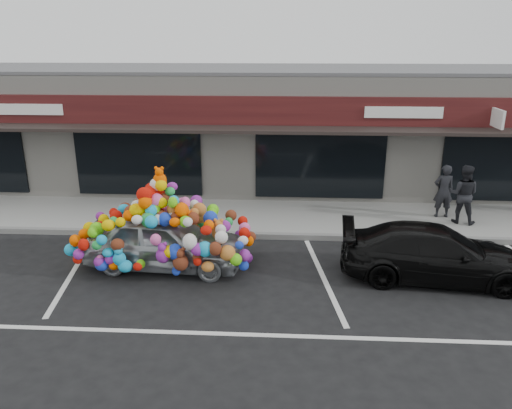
# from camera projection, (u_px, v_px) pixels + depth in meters

# --- Properties ---
(ground) EXTENTS (90.00, 90.00, 0.00)m
(ground) POSITION_uv_depth(u_px,v_px,m) (204.00, 278.00, 11.69)
(ground) COLOR black
(ground) RESTS_ON ground
(shop_building) EXTENTS (24.00, 7.20, 4.31)m
(shop_building) POSITION_uv_depth(u_px,v_px,m) (237.00, 126.00, 18.99)
(shop_building) COLOR beige
(shop_building) RESTS_ON ground
(sidewalk) EXTENTS (26.00, 3.00, 0.15)m
(sidewalk) POSITION_uv_depth(u_px,v_px,m) (224.00, 217.00, 15.45)
(sidewalk) COLOR gray
(sidewalk) RESTS_ON ground
(kerb) EXTENTS (26.00, 0.18, 0.16)m
(kerb) POSITION_uv_depth(u_px,v_px,m) (218.00, 235.00, 14.03)
(kerb) COLOR slate
(kerb) RESTS_ON ground
(parking_stripe_left) EXTENTS (0.73, 4.37, 0.01)m
(parking_stripe_left) POSITION_uv_depth(u_px,v_px,m) (74.00, 270.00, 12.05)
(parking_stripe_left) COLOR silver
(parking_stripe_left) RESTS_ON ground
(parking_stripe_mid) EXTENTS (0.73, 4.37, 0.01)m
(parking_stripe_mid) POSITION_uv_depth(u_px,v_px,m) (323.00, 277.00, 11.72)
(parking_stripe_mid) COLOR silver
(parking_stripe_mid) RESTS_ON ground
(lane_line) EXTENTS (14.00, 0.12, 0.01)m
(lane_line) POSITION_uv_depth(u_px,v_px,m) (290.00, 336.00, 9.40)
(lane_line) COLOR silver
(lane_line) RESTS_ON ground
(toy_car) EXTENTS (2.86, 4.31, 2.44)m
(toy_car) POSITION_uv_depth(u_px,v_px,m) (164.00, 235.00, 12.04)
(toy_car) COLOR #979AA1
(toy_car) RESTS_ON ground
(black_sedan) EXTENTS (2.17, 4.46, 1.25)m
(black_sedan) POSITION_uv_depth(u_px,v_px,m) (435.00, 253.00, 11.48)
(black_sedan) COLOR black
(black_sedan) RESTS_ON ground
(pedestrian_a) EXTENTS (0.61, 0.41, 1.63)m
(pedestrian_a) POSITION_uv_depth(u_px,v_px,m) (443.00, 191.00, 14.99)
(pedestrian_a) COLOR black
(pedestrian_a) RESTS_ON sidewalk
(pedestrian_b) EXTENTS (1.03, 0.93, 1.74)m
(pedestrian_b) POSITION_uv_depth(u_px,v_px,m) (463.00, 194.00, 14.51)
(pedestrian_b) COLOR black
(pedestrian_b) RESTS_ON sidewalk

